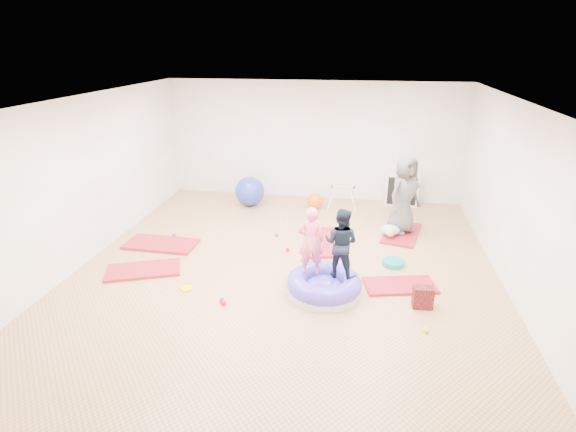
# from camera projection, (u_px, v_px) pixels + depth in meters

# --- Properties ---
(room) EXTENTS (7.01, 8.01, 2.81)m
(room) POSITION_uv_depth(u_px,v_px,m) (285.00, 193.00, 7.03)
(room) COLOR tan
(room) RESTS_ON ground
(gym_mat_front_left) EXTENTS (1.34, 1.00, 0.05)m
(gym_mat_front_left) POSITION_uv_depth(u_px,v_px,m) (143.00, 270.00, 7.55)
(gym_mat_front_left) COLOR #A21413
(gym_mat_front_left) RESTS_ON ground
(gym_mat_mid_left) EXTENTS (1.35, 0.70, 0.06)m
(gym_mat_mid_left) POSITION_uv_depth(u_px,v_px,m) (161.00, 244.00, 8.52)
(gym_mat_mid_left) COLOR #A21413
(gym_mat_mid_left) RESTS_ON ground
(gym_mat_center_back) EXTENTS (0.95, 1.46, 0.06)m
(gym_mat_center_back) POSITION_uv_depth(u_px,v_px,m) (324.00, 242.00, 8.61)
(gym_mat_center_back) COLOR #A21413
(gym_mat_center_back) RESTS_ON ground
(gym_mat_right) EXTENTS (1.20, 0.79, 0.05)m
(gym_mat_right) POSITION_uv_depth(u_px,v_px,m) (400.00, 285.00, 7.08)
(gym_mat_right) COLOR #A21413
(gym_mat_right) RESTS_ON ground
(gym_mat_rear_right) EXTENTS (0.89, 1.36, 0.05)m
(gym_mat_rear_right) POSITION_uv_depth(u_px,v_px,m) (402.00, 233.00, 9.01)
(gym_mat_rear_right) COLOR #A21413
(gym_mat_rear_right) RESTS_ON ground
(inflatable_cushion) EXTENTS (1.15, 1.15, 0.36)m
(inflatable_cushion) POSITION_uv_depth(u_px,v_px,m) (324.00, 285.00, 6.85)
(inflatable_cushion) COLOR silver
(inflatable_cushion) RESTS_ON ground
(child_pink) EXTENTS (0.44, 0.33, 1.09)m
(child_pink) POSITION_uv_depth(u_px,v_px,m) (311.00, 238.00, 6.70)
(child_pink) COLOR pink
(child_pink) RESTS_ON inflatable_cushion
(child_navy) EXTENTS (0.63, 0.55, 1.09)m
(child_navy) POSITION_uv_depth(u_px,v_px,m) (341.00, 240.00, 6.63)
(child_navy) COLOR black
(child_navy) RESTS_ON inflatable_cushion
(adult_caregiver) EXTENTS (0.89, 0.89, 1.55)m
(adult_caregiver) POSITION_uv_depth(u_px,v_px,m) (404.00, 195.00, 8.76)
(adult_caregiver) COLOR #505051
(adult_caregiver) RESTS_ON gym_mat_rear_right
(infant) EXTENTS (0.38, 0.39, 0.23)m
(infant) POSITION_uv_depth(u_px,v_px,m) (390.00, 231.00, 8.77)
(infant) COLOR #9CB6D1
(infant) RESTS_ON gym_mat_rear_right
(ball_pit_balls) EXTENTS (4.63, 2.85, 0.08)m
(ball_pit_balls) POSITION_uv_depth(u_px,v_px,m) (262.00, 270.00, 7.54)
(ball_pit_balls) COLOR #2233AD
(ball_pit_balls) RESTS_ON ground
(exercise_ball_blue) EXTENTS (0.69, 0.69, 0.69)m
(exercise_ball_blue) POSITION_uv_depth(u_px,v_px,m) (250.00, 191.00, 10.51)
(exercise_ball_blue) COLOR #2233AD
(exercise_ball_blue) RESTS_ON ground
(exercise_ball_orange) EXTENTS (0.37, 0.37, 0.37)m
(exercise_ball_orange) POSITION_uv_depth(u_px,v_px,m) (315.00, 201.00, 10.35)
(exercise_ball_orange) COLOR #FF5E15
(exercise_ball_orange) RESTS_ON ground
(infant_play_gym) EXTENTS (0.68, 0.64, 0.52)m
(infant_play_gym) POSITION_uv_depth(u_px,v_px,m) (343.00, 193.00, 10.35)
(infant_play_gym) COLOR silver
(infant_play_gym) RESTS_ON ground
(cube_shelf) EXTENTS (0.76, 0.37, 0.76)m
(cube_shelf) POSITION_uv_depth(u_px,v_px,m) (401.00, 189.00, 10.55)
(cube_shelf) COLOR silver
(cube_shelf) RESTS_ON ground
(balance_disc) EXTENTS (0.39, 0.39, 0.09)m
(balance_disc) POSITION_uv_depth(u_px,v_px,m) (393.00, 263.00, 7.76)
(balance_disc) COLOR #108784
(balance_disc) RESTS_ON ground
(backpack) EXTENTS (0.30, 0.20, 0.33)m
(backpack) POSITION_uv_depth(u_px,v_px,m) (423.00, 297.00, 6.48)
(backpack) COLOR maroon
(backpack) RESTS_ON ground
(yellow_toy) EXTENTS (0.20, 0.20, 0.03)m
(yellow_toy) POSITION_uv_depth(u_px,v_px,m) (187.00, 288.00, 7.01)
(yellow_toy) COLOR #F9E500
(yellow_toy) RESTS_ON ground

